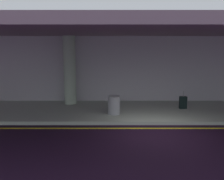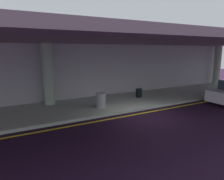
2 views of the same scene
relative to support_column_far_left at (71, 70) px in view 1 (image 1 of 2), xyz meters
name	(u,v)px [view 1 (image 1 of 2)]	position (x,y,z in m)	size (l,w,h in m)	color
ground_plane	(158,133)	(4.00, -4.52, -1.97)	(60.00, 60.00, 0.00)	black
sidewalk	(148,111)	(4.00, -1.42, -1.90)	(26.00, 4.20, 0.15)	#A3AFA0
lane_stripe_yellow	(156,128)	(4.00, -3.95, -1.97)	(26.00, 0.14, 0.01)	yellow
support_column_far_left	(71,70)	(0.00, 0.00, 0.00)	(0.65, 0.65, 3.65)	#9EB29B
ceiling_overhang	(151,31)	(4.00, -1.92, 1.97)	(28.00, 13.20, 0.30)	slate
terminal_back_wall	(143,70)	(4.00, 0.83, -0.07)	(26.00, 0.30, 3.80)	#B0AEB4
suitcase_upright_secondary	(184,103)	(5.85, -1.18, -1.51)	(0.36, 0.22, 0.90)	black
trash_bin_steel	(115,105)	(2.36, -2.26, -1.40)	(0.56, 0.56, 0.85)	gray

